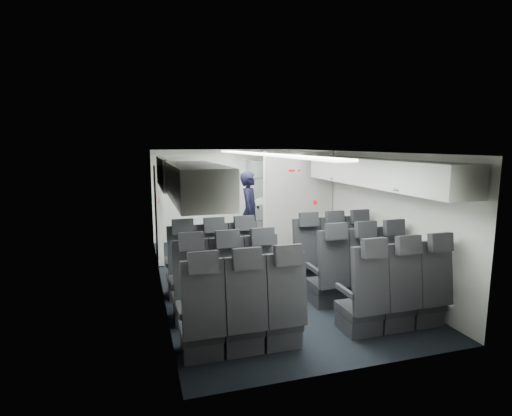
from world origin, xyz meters
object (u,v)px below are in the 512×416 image
galley_unit (266,200)px  carry_on_bag (176,178)px  seat_row_rear (323,307)px  boarding_door (158,213)px  flight_attendant (250,212)px  seat_row_mid (294,282)px  seat_row_front (273,263)px

galley_unit → carry_on_bag: (-2.40, -2.91, 0.82)m
seat_row_rear → boarding_door: boarding_door is taller
seat_row_rear → flight_attendant: bearing=86.5°
seat_row_mid → flight_attendant: flight_attendant is taller
seat_row_front → seat_row_mid: bearing=-90.0°
seat_row_front → seat_row_rear: same height
seat_row_mid → flight_attendant: bearing=85.4°
seat_row_rear → flight_attendant: (0.25, 4.03, 0.45)m
flight_attendant → seat_row_front: bearing=-161.6°
seat_row_mid → galley_unit: (0.95, 4.15, 0.55)m
seat_row_rear → flight_attendant: flight_attendant is taller
seat_row_rear → galley_unit: (0.95, 5.05, 0.55)m
seat_row_mid → carry_on_bag: 2.35m
seat_row_front → seat_row_rear: size_ratio=1.00×
boarding_door → seat_row_front: bearing=-51.8°
seat_row_rear → flight_attendant: 4.06m
seat_row_mid → boarding_door: size_ratio=1.79×
seat_row_front → flight_attendant: size_ratio=1.95×
seat_row_front → galley_unit: galley_unit is taller
boarding_door → flight_attendant: bearing=4.3°
seat_row_mid → flight_attendant: (0.25, 3.13, 0.45)m
boarding_door → carry_on_bag: size_ratio=4.96×
flight_attendant → seat_row_mid: bearing=-159.8°
seat_row_front → flight_attendant: flight_attendant is taller
seat_row_mid → seat_row_rear: same height
seat_row_rear → carry_on_bag: (-1.45, 2.14, 1.37)m
flight_attendant → carry_on_bag: carry_on_bag is taller
seat_row_mid → boarding_door: bearing=118.8°
galley_unit → flight_attendant: bearing=-124.3°
seat_row_mid → flight_attendant: size_ratio=1.95×
seat_row_mid → boarding_door: boarding_door is taller
seat_row_mid → boarding_door: (-1.64, 2.99, 0.55)m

